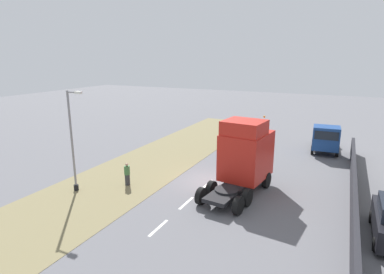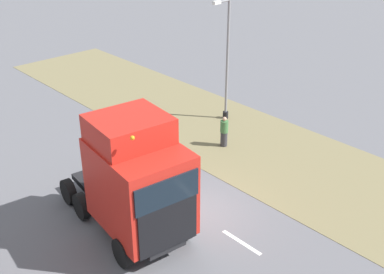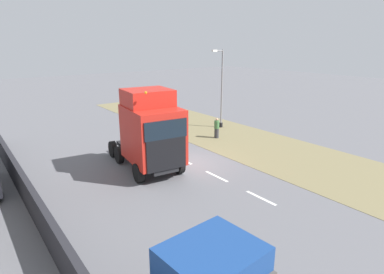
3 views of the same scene
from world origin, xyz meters
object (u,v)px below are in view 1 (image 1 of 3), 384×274
(lorry_cab, at_px, (245,155))
(flatbed_truck, at_px, (326,139))
(lamp_post, at_px, (73,146))
(pedestrian, at_px, (127,174))

(lorry_cab, bearing_deg, flatbed_truck, 75.13)
(lorry_cab, distance_m, flatbed_truck, 11.65)
(lamp_post, bearing_deg, lorry_cab, 27.40)
(lamp_post, relative_size, pedestrian, 4.18)
(lorry_cab, xyz_separation_m, lamp_post, (-9.73, -5.05, 0.72))
(lamp_post, height_order, pedestrian, lamp_post)
(lorry_cab, distance_m, pedestrian, 8.03)
(pedestrian, bearing_deg, lorry_cab, 20.86)
(flatbed_truck, xyz_separation_m, lamp_post, (-14.03, -15.83, 1.67))
(flatbed_truck, distance_m, pedestrian, 17.92)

